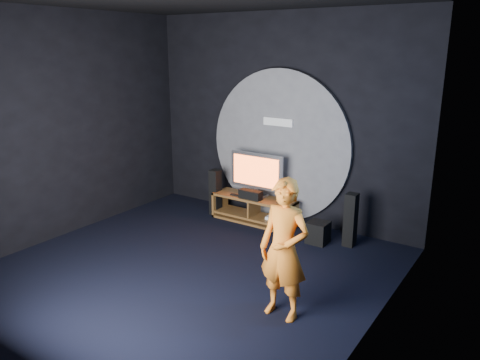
% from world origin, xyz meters
% --- Properties ---
extents(floor, '(5.00, 5.00, 0.00)m').
position_xyz_m(floor, '(0.00, 0.00, 0.00)').
color(floor, black).
rests_on(floor, ground).
extents(back_wall, '(5.00, 0.04, 3.50)m').
position_xyz_m(back_wall, '(0.00, 2.50, 1.75)').
color(back_wall, black).
rests_on(back_wall, ground).
extents(left_wall, '(0.04, 5.00, 3.50)m').
position_xyz_m(left_wall, '(-2.50, 0.00, 1.75)').
color(left_wall, black).
rests_on(left_wall, ground).
extents(right_wall, '(0.04, 5.00, 3.50)m').
position_xyz_m(right_wall, '(2.50, 0.00, 1.75)').
color(right_wall, black).
rests_on(right_wall, ground).
extents(wall_disc_panel, '(2.60, 0.11, 2.60)m').
position_xyz_m(wall_disc_panel, '(0.00, 2.44, 1.30)').
color(wall_disc_panel, '#515156').
rests_on(wall_disc_panel, ground).
extents(media_console, '(1.50, 0.45, 0.45)m').
position_xyz_m(media_console, '(-0.24, 2.05, 0.19)').
color(media_console, brown).
rests_on(media_console, ground).
extents(tv, '(0.99, 0.22, 0.75)m').
position_xyz_m(tv, '(-0.25, 2.12, 0.86)').
color(tv, silver).
rests_on(tv, media_console).
extents(center_speaker, '(0.40, 0.15, 0.15)m').
position_xyz_m(center_speaker, '(-0.25, 1.93, 0.53)').
color(center_speaker, black).
rests_on(center_speaker, media_console).
extents(remote, '(0.18, 0.05, 0.02)m').
position_xyz_m(remote, '(-0.56, 1.93, 0.46)').
color(remote, black).
rests_on(remote, media_console).
extents(tower_speaker_left, '(0.17, 0.18, 0.83)m').
position_xyz_m(tower_speaker_left, '(-1.03, 1.99, 0.41)').
color(tower_speaker_left, black).
rests_on(tower_speaker_left, ground).
extents(tower_speaker_right, '(0.17, 0.18, 0.83)m').
position_xyz_m(tower_speaker_right, '(1.50, 2.01, 0.41)').
color(tower_speaker_right, black).
rests_on(tower_speaker_right, ground).
extents(subwoofer, '(0.31, 0.31, 0.34)m').
position_xyz_m(subwoofer, '(1.06, 1.84, 0.17)').
color(subwoofer, black).
rests_on(subwoofer, ground).
extents(player, '(0.59, 0.40, 1.60)m').
position_xyz_m(player, '(1.59, -0.26, 0.80)').
color(player, orange).
rests_on(player, ground).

